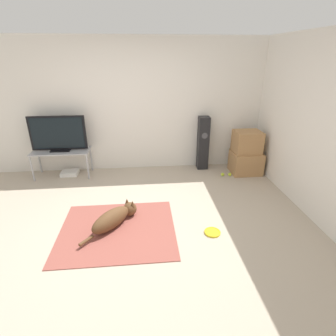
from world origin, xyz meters
TOP-DOWN VIEW (x-y plane):
  - ground_plane at (0.00, 0.00)m, footprint 12.00×12.00m
  - wall_back at (0.00, 2.10)m, footprint 8.00×0.06m
  - wall_right at (2.60, 0.00)m, footprint 0.06×8.00m
  - area_rug at (-0.23, -0.11)m, footprint 1.56×1.35m
  - dog at (-0.27, -0.00)m, footprint 0.71×0.81m
  - frisbee at (1.05, -0.30)m, footprint 0.22×0.22m
  - cardboard_box_lower at (2.21, 1.59)m, footprint 0.58×0.49m
  - cardboard_box_upper at (2.20, 1.61)m, footprint 0.51×0.43m
  - floor_speaker at (1.39, 1.91)m, footprint 0.21×0.22m
  - tv_stand at (-1.42, 1.80)m, footprint 1.08×0.47m
  - tv at (-1.42, 1.80)m, footprint 1.03×0.20m
  - tennis_ball_by_boxes at (1.71, 1.46)m, footprint 0.07×0.07m
  - tennis_ball_near_speaker at (1.85, 1.45)m, footprint 0.07×0.07m
  - game_console at (-1.33, 1.82)m, footprint 0.32×0.27m

SIDE VIEW (x-z plane):
  - ground_plane at x=0.00m, z-range 0.00..0.00m
  - area_rug at x=-0.23m, z-range 0.00..0.01m
  - frisbee at x=1.05m, z-range 0.00..0.03m
  - tennis_ball_by_boxes at x=1.71m, z-range 0.00..0.07m
  - tennis_ball_near_speaker at x=1.85m, z-range 0.00..0.07m
  - game_console at x=-1.33m, z-range 0.00..0.08m
  - dog at x=-0.27m, z-range 0.01..0.27m
  - cardboard_box_lower at x=2.21m, z-range 0.00..0.44m
  - tv_stand at x=-1.42m, z-range 0.20..0.72m
  - floor_speaker at x=1.39m, z-range 0.00..1.09m
  - cardboard_box_upper at x=2.20m, z-range 0.44..0.86m
  - tv at x=-1.42m, z-range 0.52..1.19m
  - wall_back at x=0.00m, z-range 0.00..2.55m
  - wall_right at x=2.60m, z-range 0.00..2.55m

